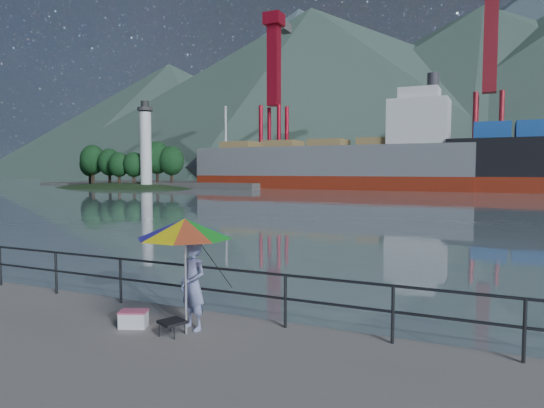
{
  "coord_description": "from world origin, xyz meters",
  "views": [
    {
      "loc": [
        6.54,
        -6.54,
        2.97
      ],
      "look_at": [
        0.73,
        6.0,
        2.0
      ],
      "focal_mm": 32.0,
      "sensor_mm": 36.0,
      "label": 1
    }
  ],
  "objects": [
    {
      "name": "bulk_carrier",
      "position": [
        -18.11,
        73.24,
        4.19
      ],
      "size": [
        47.63,
        8.24,
        14.5
      ],
      "color": "maroon",
      "rests_on": "ground"
    },
    {
      "name": "folding_stool",
      "position": [
        1.33,
        0.44,
        0.14
      ],
      "size": [
        0.54,
        0.54,
        0.27
      ],
      "color": "black",
      "rests_on": "ground"
    },
    {
      "name": "far_dock",
      "position": [
        10.0,
        93.0,
        0.0
      ],
      "size": [
        200.0,
        40.0,
        0.4
      ],
      "primitive_type": "cube",
      "color": "#514F4C",
      "rests_on": "ground"
    },
    {
      "name": "fisherman",
      "position": [
        1.47,
        0.9,
        0.83
      ],
      "size": [
        0.7,
        0.56,
        1.66
      ],
      "primitive_type": "imported",
      "rotation": [
        0.0,
        0.0,
        -0.3
      ],
      "color": "#344A9B",
      "rests_on": "ground"
    },
    {
      "name": "fishing_rod",
      "position": [
        1.24,
        2.17,
        0.0
      ],
      "size": [
        0.36,
        1.8,
        1.29
      ],
      "primitive_type": "cylinder",
      "rotation": [
        0.96,
        0.0,
        0.19
      ],
      "color": "black",
      "rests_on": "ground"
    },
    {
      "name": "cooler_bag",
      "position": [
        0.39,
        0.51,
        0.14
      ],
      "size": [
        0.59,
        0.5,
        0.29
      ],
      "primitive_type": "cube",
      "rotation": [
        0.0,
        0.0,
        0.42
      ],
      "color": "silver",
      "rests_on": "ground"
    },
    {
      "name": "lighthouse_islet",
      "position": [
        -54.97,
        61.99,
        0.26
      ],
      "size": [
        48.0,
        26.4,
        19.2
      ],
      "color": "#263F1E",
      "rests_on": "ground"
    },
    {
      "name": "guardrail",
      "position": [
        0.0,
        1.7,
        0.52
      ],
      "size": [
        22.0,
        0.06,
        1.03
      ],
      "color": "#2D3033",
      "rests_on": "ground"
    },
    {
      "name": "beach_umbrella",
      "position": [
        1.51,
        0.62,
        1.93
      ],
      "size": [
        2.26,
        2.26,
        2.11
      ],
      "color": "white",
      "rests_on": "ground"
    },
    {
      "name": "harbor_water",
      "position": [
        0.0,
        130.0,
        0.0
      ],
      "size": [
        500.0,
        280.0,
        0.0
      ],
      "primitive_type": "cube",
      "color": "slate",
      "rests_on": "ground"
    }
  ]
}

